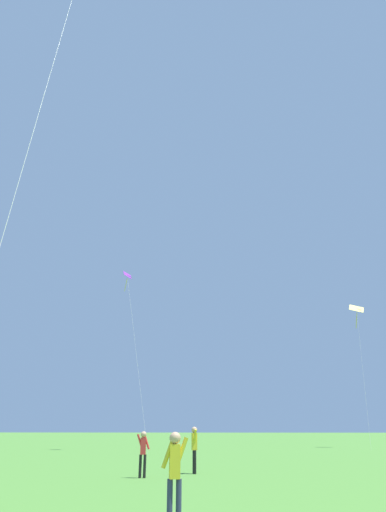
{
  "coord_description": "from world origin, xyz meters",
  "views": [
    {
      "loc": [
        -2.34,
        -2.71,
        1.71
      ],
      "look_at": [
        -4.04,
        23.61,
        12.35
      ],
      "focal_mm": 30.03,
      "sensor_mm": 36.0,
      "label": 1
    }
  ],
  "objects_px": {
    "kite_yellow_diamond": "(357,315)",
    "person_in_blue_jacket": "(194,445)",
    "kite_purple_streamer": "(128,286)",
    "person_with_spool": "(175,469)",
    "person_child_small": "(143,450)"
  },
  "relations": [
    {
      "from": "kite_yellow_diamond",
      "to": "person_in_blue_jacket",
      "type": "distance_m",
      "value": 32.62
    },
    {
      "from": "kite_purple_streamer",
      "to": "person_with_spool",
      "type": "relative_size",
      "value": 9.74
    },
    {
      "from": "kite_yellow_diamond",
      "to": "person_with_spool",
      "type": "relative_size",
      "value": 8.61
    },
    {
      "from": "kite_purple_streamer",
      "to": "person_in_blue_jacket",
      "type": "xyz_separation_m",
      "value": [
        7.49,
        -19.12,
        -13.25
      ]
    },
    {
      "from": "kite_yellow_diamond",
      "to": "person_child_small",
      "type": "relative_size",
      "value": 8.83
    },
    {
      "from": "kite_yellow_diamond",
      "to": "person_child_small",
      "type": "height_order",
      "value": "kite_yellow_diamond"
    },
    {
      "from": "kite_purple_streamer",
      "to": "person_with_spool",
      "type": "xyz_separation_m",
      "value": [
        7.74,
        -29.29,
        -13.32
      ]
    },
    {
      "from": "person_in_blue_jacket",
      "to": "person_child_small",
      "type": "bearing_deg",
      "value": -137.16
    },
    {
      "from": "kite_purple_streamer",
      "to": "person_child_small",
      "type": "distance_m",
      "value": 25.38
    },
    {
      "from": "kite_yellow_diamond",
      "to": "kite_purple_streamer",
      "type": "bearing_deg",
      "value": -163.33
    },
    {
      "from": "kite_purple_streamer",
      "to": "person_with_spool",
      "type": "distance_m",
      "value": 33.1
    },
    {
      "from": "kite_yellow_diamond",
      "to": "person_child_small",
      "type": "xyz_separation_m",
      "value": [
        -17.5,
        -27.77,
        -11.93
      ]
    },
    {
      "from": "kite_purple_streamer",
      "to": "person_in_blue_jacket",
      "type": "distance_m",
      "value": 24.44
    },
    {
      "from": "person_in_blue_jacket",
      "to": "person_child_small",
      "type": "relative_size",
      "value": 1.1
    },
    {
      "from": "person_in_blue_jacket",
      "to": "person_with_spool",
      "type": "height_order",
      "value": "person_in_blue_jacket"
    }
  ]
}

